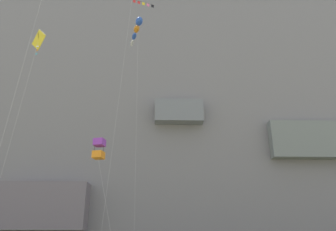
{
  "coord_description": "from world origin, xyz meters",
  "views": [
    {
      "loc": [
        -3.39,
        -2.35,
        2.46
      ],
      "look_at": [
        -2.73,
        22.58,
        12.58
      ],
      "focal_mm": 35.3,
      "sensor_mm": 36.0,
      "label": 1
    }
  ],
  "objects_px": {
    "kite_banner_upper_left": "(139,22)",
    "kite_windsock_far_left": "(137,29)",
    "kite_box_front_field": "(99,149)",
    "kite_diamond_low_left": "(37,45)"
  },
  "relations": [
    {
      "from": "kite_box_front_field",
      "to": "kite_banner_upper_left",
      "type": "bearing_deg",
      "value": 62.66
    },
    {
      "from": "kite_box_front_field",
      "to": "kite_diamond_low_left",
      "type": "distance_m",
      "value": 12.54
    },
    {
      "from": "kite_windsock_far_left",
      "to": "kite_diamond_low_left",
      "type": "distance_m",
      "value": 18.64
    },
    {
      "from": "kite_box_front_field",
      "to": "kite_windsock_far_left",
      "type": "distance_m",
      "value": 23.83
    },
    {
      "from": "kite_banner_upper_left",
      "to": "kite_windsock_far_left",
      "type": "xyz_separation_m",
      "value": [
        -0.67,
        4.38,
        2.22
      ]
    },
    {
      "from": "kite_diamond_low_left",
      "to": "kite_box_front_field",
      "type": "bearing_deg",
      "value": 16.28
    },
    {
      "from": "kite_box_front_field",
      "to": "kite_windsock_far_left",
      "type": "height_order",
      "value": "kite_windsock_far_left"
    },
    {
      "from": "kite_windsock_far_left",
      "to": "kite_diamond_low_left",
      "type": "relative_size",
      "value": 1.43
    },
    {
      "from": "kite_windsock_far_left",
      "to": "kite_diamond_low_left",
      "type": "bearing_deg",
      "value": -126.86
    },
    {
      "from": "kite_banner_upper_left",
      "to": "kite_windsock_far_left",
      "type": "relative_size",
      "value": 1.04
    }
  ]
}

